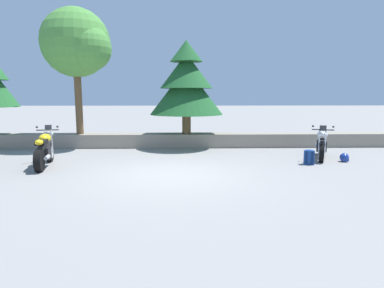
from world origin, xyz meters
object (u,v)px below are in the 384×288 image
object	(u,v)px
rider_backpack	(309,157)
pine_tree_mid_right	(186,84)
leafy_tree_mid_left	(78,44)
motorcycle_silver_centre	(322,144)
rider_helmet	(344,158)
motorcycle_yellow_near_left	(45,150)

from	to	relation	value
rider_backpack	pine_tree_mid_right	world-z (taller)	pine_tree_mid_right
rider_backpack	leafy_tree_mid_left	size ratio (longest dim) A/B	0.10
motorcycle_silver_centre	pine_tree_mid_right	bearing A→B (deg)	150.47
rider_backpack	pine_tree_mid_right	bearing A→B (deg)	136.61
motorcycle_silver_centre	pine_tree_mid_right	world-z (taller)	pine_tree_mid_right
rider_helmet	pine_tree_mid_right	xyz separation A→B (m)	(-5.01, 3.14, 2.43)
motorcycle_yellow_near_left	rider_helmet	world-z (taller)	motorcycle_yellow_near_left
motorcycle_silver_centre	leafy_tree_mid_left	world-z (taller)	leafy_tree_mid_left
motorcycle_yellow_near_left	pine_tree_mid_right	distance (m)	5.93
motorcycle_yellow_near_left	pine_tree_mid_right	bearing A→B (deg)	39.91
leafy_tree_mid_left	rider_backpack	bearing A→B (deg)	-23.81
motorcycle_silver_centre	rider_helmet	size ratio (longest dim) A/B	7.02
motorcycle_yellow_near_left	rider_helmet	size ratio (longest dim) A/B	7.33
motorcycle_yellow_near_left	motorcycle_silver_centre	bearing A→B (deg)	6.59
motorcycle_silver_centre	leafy_tree_mid_left	size ratio (longest dim) A/B	0.40
pine_tree_mid_right	motorcycle_silver_centre	bearing A→B (deg)	-29.53
leafy_tree_mid_left	motorcycle_silver_centre	bearing A→B (deg)	-16.21
rider_helmet	leafy_tree_mid_left	bearing A→B (deg)	161.30
rider_helmet	motorcycle_yellow_near_left	bearing A→B (deg)	-177.38
rider_helmet	leafy_tree_mid_left	size ratio (longest dim) A/B	0.06
rider_backpack	pine_tree_mid_right	xyz separation A→B (m)	(-3.72, 3.51, 2.32)
motorcycle_yellow_near_left	rider_backpack	xyz separation A→B (m)	(7.97, 0.05, -0.24)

